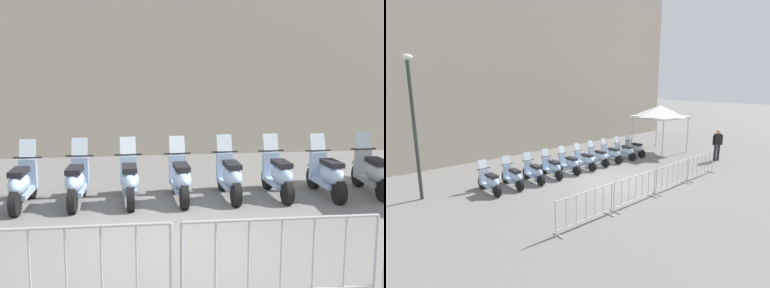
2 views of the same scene
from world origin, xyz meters
TOP-DOWN VIEW (x-y plane):
  - ground_plane at (0.00, 0.00)m, footprint 120.00×120.00m
  - motorcycle_2 at (-2.72, 2.04)m, footprint 0.56×1.72m
  - motorcycle_3 at (-1.72, 2.19)m, footprint 0.56×1.72m
  - motorcycle_4 at (-0.70, 2.29)m, footprint 0.59×1.72m
  - motorcycle_5 at (0.30, 2.38)m, footprint 0.59×1.72m
  - motorcycle_6 at (1.31, 2.53)m, footprint 0.59×1.72m
  - motorcycle_7 at (2.31, 2.62)m, footprint 0.61×1.72m
  - motorcycle_8 at (3.33, 2.61)m, footprint 0.62×1.72m
  - motorcycle_9 at (4.33, 2.76)m, footprint 0.56×1.72m
  - barrier_segment_1 at (-1.01, -2.24)m, footprint 2.31×0.62m
  - barrier_segment_2 at (1.38, -2.04)m, footprint 2.31×0.62m

SIDE VIEW (x-z plane):
  - ground_plane at x=0.00m, z-range 0.00..0.00m
  - motorcycle_2 at x=-2.72m, z-range -0.16..1.07m
  - motorcycle_3 at x=-1.72m, z-range -0.16..1.07m
  - motorcycle_4 at x=-0.70m, z-range -0.16..1.07m
  - motorcycle_5 at x=0.30m, z-range -0.16..1.07m
  - motorcycle_6 at x=1.31m, z-range -0.16..1.07m
  - motorcycle_7 at x=2.31m, z-range -0.16..1.07m
  - motorcycle_8 at x=3.33m, z-range -0.16..1.07m
  - motorcycle_9 at x=4.33m, z-range -0.16..1.07m
  - barrier_segment_1 at x=-1.01m, z-range -0.01..1.06m
  - barrier_segment_2 at x=1.38m, z-range -0.01..1.06m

